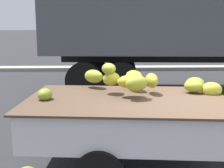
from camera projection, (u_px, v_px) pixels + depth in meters
name	position (u px, v px, depth m)	size (l,w,h in m)	color
curb_strip	(135.00, 68.00, 14.76)	(80.00, 0.80, 0.16)	gray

